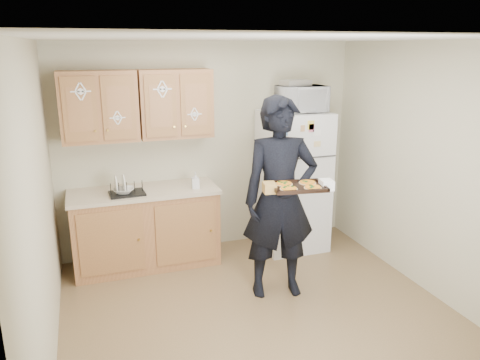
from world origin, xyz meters
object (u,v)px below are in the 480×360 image
(person, at_px, (280,199))
(baking_tray, at_px, (298,187))
(refrigerator, at_px, (293,181))
(microwave, at_px, (302,99))
(dish_rack, at_px, (127,188))

(person, distance_m, baking_tray, 0.36)
(refrigerator, bearing_deg, person, -121.30)
(baking_tray, relative_size, microwave, 0.88)
(refrigerator, distance_m, dish_rack, 2.00)
(baking_tray, bearing_deg, refrigerator, 75.82)
(refrigerator, xyz_separation_m, baking_tray, (-0.57, -1.31, 0.35))
(person, relative_size, microwave, 3.68)
(baking_tray, height_order, dish_rack, baking_tray)
(microwave, height_order, dish_rack, microwave)
(person, height_order, dish_rack, person)
(refrigerator, height_order, baking_tray, refrigerator)
(baking_tray, relative_size, dish_rack, 1.29)
(microwave, relative_size, dish_rack, 1.47)
(refrigerator, distance_m, person, 1.20)
(microwave, distance_m, dish_rack, 2.23)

